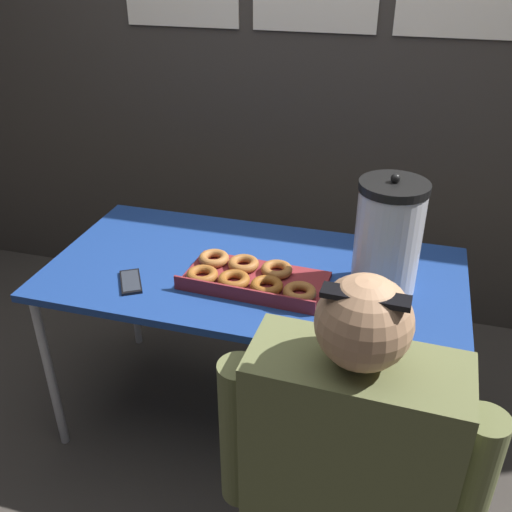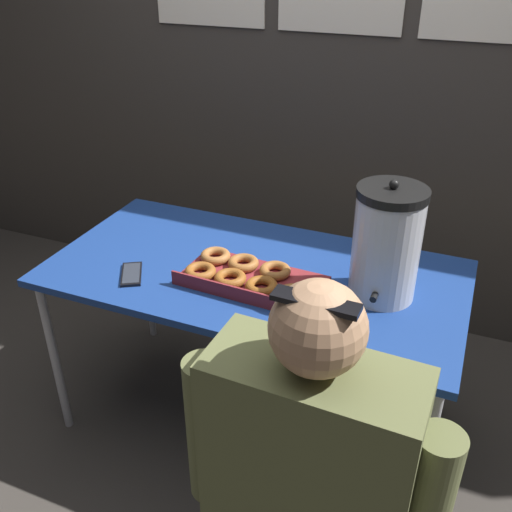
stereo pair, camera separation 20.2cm
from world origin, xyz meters
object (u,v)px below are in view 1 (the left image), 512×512
at_px(cell_phone, 131,282).
at_px(person_seated, 344,497).
at_px(donut_box, 250,277).
at_px(coffee_urn, 388,237).

relative_size(cell_phone, person_seated, 0.14).
height_order(donut_box, person_seated, person_seated).
xyz_separation_m(cell_phone, person_seated, (0.83, -0.53, -0.17)).
xyz_separation_m(coffee_urn, person_seated, (-0.01, -0.74, -0.36)).
height_order(cell_phone, person_seated, person_seated).
bearing_deg(donut_box, coffee_urn, 15.97).
relative_size(donut_box, person_seated, 0.42).
distance_m(donut_box, cell_phone, 0.42).
bearing_deg(coffee_urn, person_seated, -90.80).
bearing_deg(person_seated, donut_box, -54.12).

